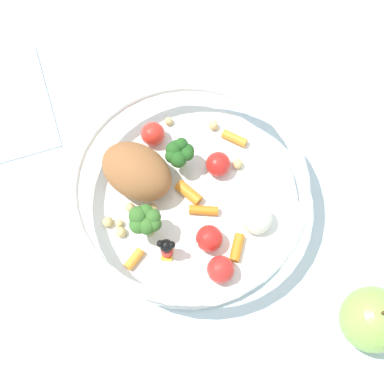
% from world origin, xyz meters
% --- Properties ---
extents(ground_plane, '(2.40, 2.40, 0.00)m').
position_xyz_m(ground_plane, '(0.00, 0.00, 0.00)').
color(ground_plane, silver).
extents(food_container, '(0.25, 0.25, 0.06)m').
position_xyz_m(food_container, '(0.01, -0.00, 0.03)').
color(food_container, white).
rests_on(food_container, ground_plane).
extents(loose_apple, '(0.06, 0.06, 0.08)m').
position_xyz_m(loose_apple, '(0.16, 0.17, 0.03)').
color(loose_apple, '#8CB74C').
rests_on(loose_apple, ground_plane).
extents(folded_napkin, '(0.18, 0.15, 0.01)m').
position_xyz_m(folded_napkin, '(-0.12, -0.22, 0.00)').
color(folded_napkin, white).
rests_on(folded_napkin, ground_plane).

